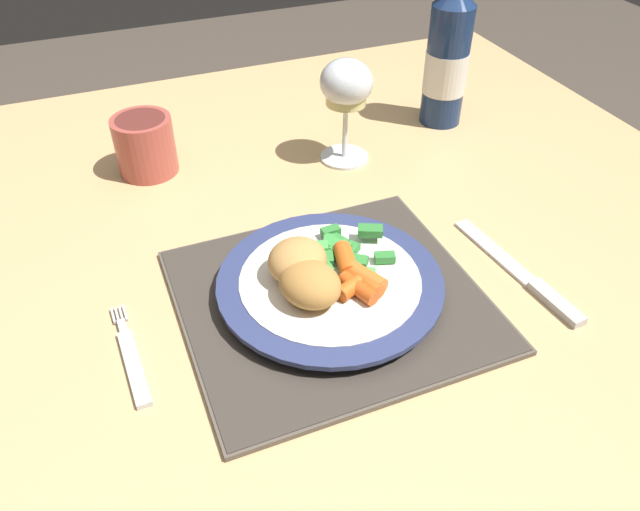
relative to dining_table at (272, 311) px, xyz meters
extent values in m
cube|color=tan|center=(0.00, 0.00, 0.07)|extent=(1.24, 1.07, 0.04)
cube|color=tan|center=(0.56, 0.48, -0.30)|extent=(0.06, 0.06, 0.70)
cube|color=brown|center=(0.04, -0.09, 0.09)|extent=(0.31, 0.29, 0.01)
cube|color=#3C352E|center=(0.04, -0.09, 0.09)|extent=(0.30, 0.28, 0.00)
cylinder|color=white|center=(0.04, -0.08, 0.10)|extent=(0.19, 0.19, 0.01)
cylinder|color=navy|center=(0.04, -0.08, 0.11)|extent=(0.24, 0.24, 0.01)
cylinder|color=white|center=(0.04, -0.08, 0.11)|extent=(0.19, 0.19, 0.00)
ellipsoid|color=#B77F3D|center=(0.01, -0.10, 0.13)|extent=(0.08, 0.08, 0.04)
ellipsoid|color=tan|center=(0.01, -0.07, 0.13)|extent=(0.09, 0.09, 0.04)
cube|color=#338438|center=(0.07, -0.07, 0.11)|extent=(0.03, 0.03, 0.01)
cube|color=green|center=(0.06, -0.04, 0.12)|extent=(0.02, 0.02, 0.01)
cube|color=green|center=(0.06, -0.04, 0.11)|extent=(0.03, 0.02, 0.01)
cube|color=#4CA84C|center=(0.04, -0.04, 0.12)|extent=(0.03, 0.02, 0.01)
cube|color=#338438|center=(0.07, -0.03, 0.11)|extent=(0.02, 0.03, 0.01)
cube|color=#338438|center=(0.05, -0.06, 0.11)|extent=(0.02, 0.02, 0.01)
cube|color=green|center=(0.04, -0.07, 0.12)|extent=(0.01, 0.02, 0.01)
cube|color=green|center=(0.07, -0.05, 0.12)|extent=(0.03, 0.02, 0.01)
cube|color=#4CA84C|center=(0.07, -0.10, 0.11)|extent=(0.03, 0.02, 0.01)
cube|color=#338438|center=(0.11, -0.08, 0.11)|extent=(0.02, 0.02, 0.01)
cube|color=#338438|center=(0.07, -0.02, 0.12)|extent=(0.02, 0.01, 0.01)
cube|color=#338438|center=(0.11, -0.04, 0.12)|extent=(0.03, 0.03, 0.01)
cube|color=#338438|center=(0.08, -0.05, 0.11)|extent=(0.03, 0.02, 0.01)
cylinder|color=orange|center=(0.05, -0.11, 0.12)|extent=(0.04, 0.03, 0.02)
cylinder|color=orange|center=(0.06, -0.07, 0.12)|extent=(0.03, 0.05, 0.02)
cylinder|color=orange|center=(0.07, -0.11, 0.12)|extent=(0.04, 0.05, 0.02)
cylinder|color=orange|center=(0.07, -0.11, 0.12)|extent=(0.03, 0.04, 0.02)
cylinder|color=#CC5119|center=(0.06, -0.12, 0.12)|extent=(0.03, 0.05, 0.02)
cube|color=silver|center=(-0.17, -0.11, 0.09)|extent=(0.02, 0.10, 0.01)
cube|color=silver|center=(-0.17, -0.05, 0.09)|extent=(0.01, 0.02, 0.01)
cube|color=silver|center=(-0.16, -0.03, 0.09)|extent=(0.00, 0.02, 0.00)
cube|color=silver|center=(-0.17, -0.03, 0.09)|extent=(0.00, 0.02, 0.00)
cube|color=silver|center=(-0.17, -0.03, 0.09)|extent=(0.00, 0.02, 0.00)
cube|color=silver|center=(-0.18, -0.03, 0.09)|extent=(0.00, 0.02, 0.00)
cube|color=silver|center=(0.25, -0.09, 0.09)|extent=(0.03, 0.13, 0.00)
cube|color=#B2B2B7|center=(0.25, -0.19, 0.09)|extent=(0.02, 0.07, 0.01)
cylinder|color=silver|center=(0.17, 0.17, 0.09)|extent=(0.07, 0.07, 0.00)
cylinder|color=silver|center=(0.17, 0.17, 0.13)|extent=(0.01, 0.01, 0.08)
ellipsoid|color=silver|center=(0.17, 0.17, 0.20)|extent=(0.07, 0.07, 0.06)
cylinder|color=#E0D684|center=(0.17, 0.17, 0.18)|extent=(0.05, 0.05, 0.03)
cylinder|color=navy|center=(0.35, 0.22, 0.17)|extent=(0.06, 0.06, 0.18)
cylinder|color=white|center=(0.35, 0.22, 0.16)|extent=(0.06, 0.06, 0.06)
cylinder|color=#B24C42|center=(-0.09, 0.24, 0.12)|extent=(0.08, 0.08, 0.08)
cylinder|color=maroon|center=(-0.09, 0.24, 0.16)|extent=(0.07, 0.07, 0.01)
camera|label=1|loc=(-0.15, -0.53, 0.54)|focal=35.00mm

